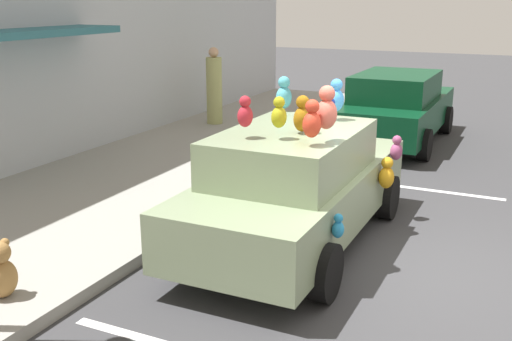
% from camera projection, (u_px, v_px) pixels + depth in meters
% --- Properties ---
extents(ground_plane, '(60.00, 60.00, 0.00)m').
position_uv_depth(ground_plane, '(413.00, 274.00, 7.07)').
color(ground_plane, '#38383A').
extents(sidewalk, '(24.00, 4.00, 0.15)m').
position_uv_depth(sidewalk, '(78.00, 207.00, 9.11)').
color(sidewalk, gray).
rests_on(sidewalk, ground).
extents(parking_stripe_front, '(0.12, 3.60, 0.01)m').
position_uv_depth(parking_stripe_front, '(394.00, 185.00, 10.37)').
color(parking_stripe_front, silver).
rests_on(parking_stripe_front, ground).
extents(plush_covered_car, '(4.45, 2.03, 2.18)m').
position_uv_depth(plush_covered_car, '(297.00, 184.00, 7.74)').
color(plush_covered_car, gray).
rests_on(plush_covered_car, ground).
extents(parked_sedan_behind, '(4.47, 1.99, 1.54)m').
position_uv_depth(parked_sedan_behind, '(396.00, 107.00, 13.26)').
color(parked_sedan_behind, '#0A381E').
rests_on(parked_sedan_behind, ground).
extents(teddy_bear_on_sidewalk, '(0.32, 0.27, 0.61)m').
position_uv_depth(teddy_bear_on_sidewalk, '(2.00, 271.00, 6.14)').
color(teddy_bear_on_sidewalk, '#9E723D').
rests_on(teddy_bear_on_sidewalk, sidewalk).
extents(pedestrian_near_shopfront, '(0.38, 0.38, 1.83)m').
position_uv_depth(pedestrian_near_shopfront, '(214.00, 89.00, 14.54)').
color(pedestrian_near_shopfront, tan).
rests_on(pedestrian_near_shopfront, sidewalk).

